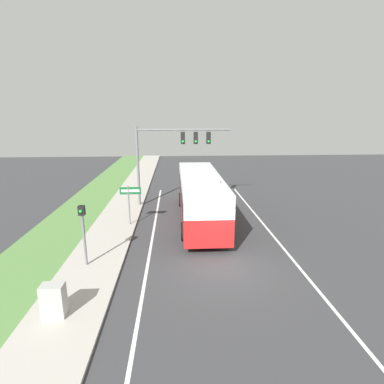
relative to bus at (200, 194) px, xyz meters
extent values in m
plane|color=#38383A|center=(0.54, -6.33, -1.87)|extent=(80.00, 80.00, 0.00)
cube|color=#ADA89E|center=(-5.66, -6.33, -1.81)|extent=(2.80, 80.00, 0.12)
cube|color=#568442|center=(-8.86, -6.33, -1.82)|extent=(3.60, 80.00, 0.10)
cube|color=silver|center=(-3.06, -6.33, -1.86)|extent=(0.14, 30.00, 0.01)
cube|color=silver|center=(4.14, -6.33, -1.86)|extent=(0.14, 30.00, 0.01)
cube|color=red|center=(0.00, 0.01, -0.71)|extent=(2.57, 10.89, 1.52)
cube|color=silver|center=(0.00, 0.01, 0.67)|extent=(2.57, 10.89, 1.24)
cube|color=black|center=(0.00, 0.01, 0.25)|extent=(2.61, 10.01, 0.94)
cube|color=silver|center=(0.00, -0.80, 1.42)|extent=(1.80, 3.81, 0.24)
cylinder|color=black|center=(-1.24, 3.39, -1.34)|extent=(0.28, 1.06, 1.06)
cylinder|color=black|center=(1.24, 3.39, -1.34)|extent=(0.28, 1.06, 1.06)
cylinder|color=black|center=(-1.24, -3.36, -1.34)|extent=(0.28, 1.06, 1.06)
cylinder|color=black|center=(1.24, -3.36, -1.34)|extent=(0.28, 1.06, 1.06)
cylinder|color=slate|center=(-4.51, 3.62, 1.23)|extent=(0.20, 0.20, 6.19)
cylinder|color=slate|center=(-0.94, 3.62, 4.07)|extent=(7.14, 0.14, 0.14)
cube|color=black|center=(-1.03, 3.62, 3.45)|extent=(0.32, 0.28, 0.90)
sphere|color=#1ED838|center=(-1.03, 3.44, 3.20)|extent=(0.18, 0.18, 0.18)
cube|color=black|center=(-0.05, 3.62, 3.45)|extent=(0.32, 0.28, 0.90)
sphere|color=#1ED838|center=(-0.05, 3.44, 3.20)|extent=(0.18, 0.18, 0.18)
cube|color=black|center=(0.93, 3.62, 3.45)|extent=(0.32, 0.28, 0.90)
sphere|color=#1ED838|center=(0.93, 3.44, 3.20)|extent=(0.18, 0.18, 0.18)
cylinder|color=slate|center=(-5.93, -6.23, -0.35)|extent=(0.12, 0.12, 3.04)
cube|color=black|center=(-5.93, -6.23, 0.95)|extent=(0.28, 0.24, 0.44)
sphere|color=#1ED838|center=(-5.93, -6.38, 0.95)|extent=(0.14, 0.14, 0.14)
cylinder|color=slate|center=(-4.66, -0.80, -0.55)|extent=(0.08, 0.08, 2.63)
cube|color=#145B2D|center=(-4.52, -0.80, 0.48)|extent=(1.35, 0.03, 0.47)
cube|color=white|center=(-4.52, -0.82, 0.48)|extent=(1.15, 0.01, 0.16)
cube|color=#A8A8A3|center=(-5.98, -9.98, -1.14)|extent=(0.78, 0.52, 1.22)
camera|label=1|loc=(-1.70, -19.41, 5.12)|focal=28.00mm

